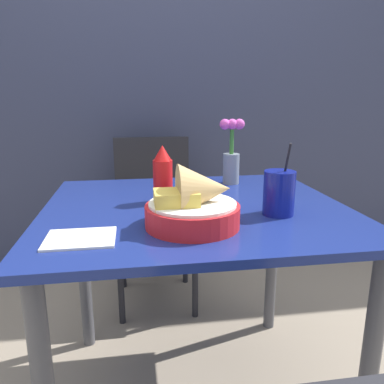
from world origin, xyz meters
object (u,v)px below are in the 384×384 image
object	(u,v)px
food_basket	(196,204)
flower_vase	(231,155)
ketchup_bottle	(163,175)
chair_far_window	(154,205)
drink_cup	(279,194)

from	to	relation	value
food_basket	flower_vase	xyz separation A→B (m)	(0.22, 0.48, 0.05)
ketchup_bottle	flower_vase	world-z (taller)	flower_vase
food_basket	ketchup_bottle	bearing A→B (deg)	105.19
chair_far_window	flower_vase	size ratio (longest dim) A/B	3.36
chair_far_window	ketchup_bottle	distance (m)	0.79
chair_far_window	ketchup_bottle	xyz separation A→B (m)	(-0.00, -0.72, 0.32)
chair_far_window	ketchup_bottle	size ratio (longest dim) A/B	4.55
food_basket	chair_far_window	bearing A→B (deg)	93.85
chair_far_window	flower_vase	bearing A→B (deg)	-59.59
drink_cup	ketchup_bottle	bearing A→B (deg)	150.31
food_basket	ketchup_bottle	size ratio (longest dim) A/B	1.35
food_basket	drink_cup	size ratio (longest dim) A/B	1.18
ketchup_bottle	food_basket	bearing A→B (deg)	-74.81
flower_vase	drink_cup	bearing A→B (deg)	-85.09
flower_vase	chair_far_window	bearing A→B (deg)	120.41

